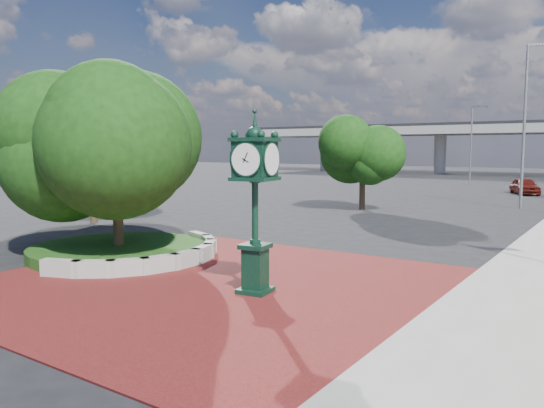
{
  "coord_description": "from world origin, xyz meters",
  "views": [
    {
      "loc": [
        9.84,
        -12.13,
        3.79
      ],
      "look_at": [
        0.51,
        1.5,
        2.06
      ],
      "focal_mm": 35.0,
      "sensor_mm": 36.0,
      "label": 1
    }
  ],
  "objects_px": {
    "post_clock": "(255,196)",
    "street_lamp_near": "(529,113)",
    "street_lamp_far": "(473,139)",
    "parked_car": "(525,186)"
  },
  "relations": [
    {
      "from": "post_clock",
      "to": "street_lamp_near",
      "type": "bearing_deg",
      "value": 84.61
    },
    {
      "from": "post_clock",
      "to": "street_lamp_far",
      "type": "distance_m",
      "value": 45.55
    },
    {
      "from": "post_clock",
      "to": "parked_car",
      "type": "distance_m",
      "value": 37.28
    },
    {
      "from": "post_clock",
      "to": "street_lamp_far",
      "type": "xyz_separation_m",
      "value": [
        -5.66,
        45.15,
        2.14
      ]
    },
    {
      "from": "street_lamp_near",
      "to": "street_lamp_far",
      "type": "xyz_separation_m",
      "value": [
        -8.07,
        19.6,
        -1.25
      ]
    },
    {
      "from": "parked_car",
      "to": "street_lamp_near",
      "type": "bearing_deg",
      "value": -105.76
    },
    {
      "from": "post_clock",
      "to": "street_lamp_far",
      "type": "bearing_deg",
      "value": 97.14
    },
    {
      "from": "parked_car",
      "to": "street_lamp_far",
      "type": "xyz_separation_m",
      "value": [
        -6.22,
        7.92,
        4.03
      ]
    },
    {
      "from": "street_lamp_far",
      "to": "parked_car",
      "type": "bearing_deg",
      "value": -51.87
    },
    {
      "from": "post_clock",
      "to": "street_lamp_near",
      "type": "distance_m",
      "value": 25.89
    }
  ]
}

